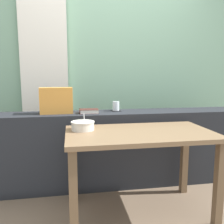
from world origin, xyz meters
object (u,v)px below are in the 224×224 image
closed_book (89,111)px  throw_pillow (56,101)px  juice_glass (116,106)px  breakfast_table (140,144)px  coaster_square (116,111)px  soup_bowl (83,126)px

closed_book → throw_pillow: throw_pillow is taller
juice_glass → throw_pillow: throw_pillow is taller
breakfast_table → closed_book: size_ratio=6.31×
coaster_square → breakfast_table: bearing=-83.6°
juice_glass → soup_bowl: 0.66m
breakfast_table → soup_bowl: bearing=164.2°
coaster_square → throw_pillow: 0.63m
breakfast_table → throw_pillow: size_ratio=3.75×
breakfast_table → throw_pillow: throw_pillow is taller
closed_book → soup_bowl: 0.45m
coaster_square → juice_glass: 0.05m
breakfast_table → closed_book: (-0.37, 0.57, 0.20)m
juice_glass → soup_bowl: bearing=-125.7°
throw_pillow → breakfast_table: bearing=-40.9°
breakfast_table → juice_glass: (-0.07, 0.66, 0.23)m
closed_book → breakfast_table: bearing=-56.6°
breakfast_table → coaster_square: 0.69m
closed_book → soup_bowl: bearing=-100.8°
breakfast_table → throw_pillow: (-0.69, 0.60, 0.31)m
coaster_square → juice_glass: bearing=0.0°
throw_pillow → closed_book: bearing=-6.0°
juice_glass → throw_pillow: bearing=-174.2°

